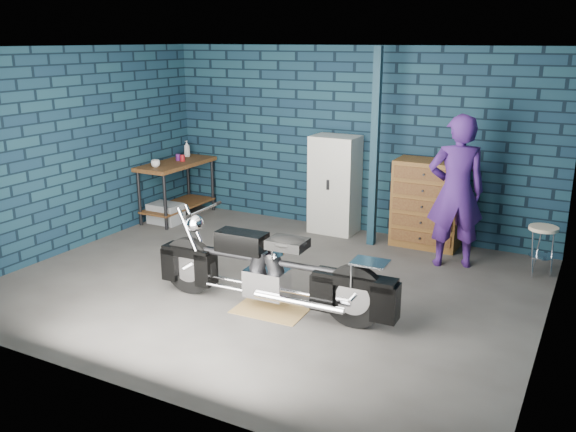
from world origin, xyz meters
name	(u,v)px	position (x,y,z in m)	size (l,w,h in m)	color
ground	(269,284)	(0.00, 0.00, 0.00)	(6.00, 6.00, 0.00)	#514E4B
room_walls	(291,117)	(0.00, 0.55, 1.90)	(6.02, 5.01, 2.71)	#102436
support_post	(375,149)	(0.55, 1.95, 1.35)	(0.10, 0.10, 2.70)	#122B39
workbench	(177,190)	(-2.68, 1.75, 0.46)	(0.60, 1.40, 0.91)	brown
drip_mat	(272,309)	(0.38, -0.59, 0.00)	(0.76, 0.57, 0.01)	brown
motorcycle	(272,264)	(0.38, -0.59, 0.51)	(2.32, 0.63, 1.02)	black
person	(456,192)	(1.74, 1.65, 0.96)	(0.70, 0.46, 1.93)	#401D6C
storage_bin	(166,213)	(-2.66, 1.41, 0.16)	(0.50, 0.35, 0.31)	gray
locker	(334,185)	(-0.15, 2.23, 0.72)	(0.67, 0.48, 1.44)	beige
tool_chest	(427,204)	(1.24, 2.23, 0.60)	(0.90, 0.50, 1.21)	brown
shop_stool	(541,251)	(2.78, 1.78, 0.31)	(0.34, 0.34, 0.62)	beige
cup_a	(156,164)	(-2.71, 1.29, 0.96)	(0.14, 0.14, 0.11)	beige
mug_purple	(178,157)	(-2.73, 1.87, 0.96)	(0.08, 0.08, 0.10)	#521863
mug_red	(183,158)	(-2.62, 1.85, 0.96)	(0.08, 0.08, 0.10)	#A3151A
bottle	(187,149)	(-2.80, 2.20, 1.04)	(0.10, 0.10, 0.27)	gray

